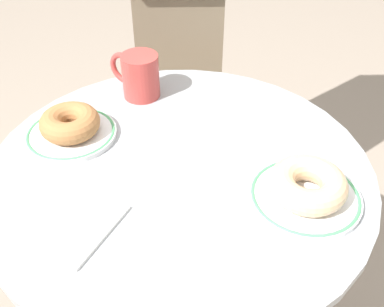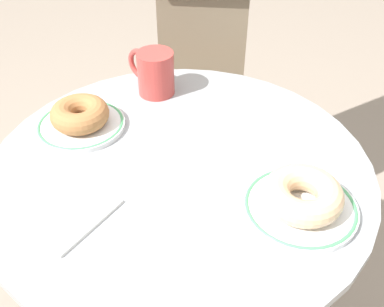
{
  "view_description": "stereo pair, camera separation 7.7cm",
  "coord_description": "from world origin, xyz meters",
  "views": [
    {
      "loc": [
        0.29,
        -0.52,
        1.27
      ],
      "look_at": [
        0.02,
        0.01,
        0.78
      ],
      "focal_mm": 41.68,
      "sensor_mm": 36.0,
      "label": 1
    },
    {
      "loc": [
        0.36,
        -0.48,
        1.27
      ],
      "look_at": [
        0.02,
        0.01,
        0.78
      ],
      "focal_mm": 41.68,
      "sensor_mm": 36.0,
      "label": 2
    }
  ],
  "objects": [
    {
      "name": "plate_right",
      "position": [
        0.22,
        0.02,
        0.76
      ],
      "size": [
        0.18,
        0.18,
        0.01
      ],
      "color": "white",
      "rests_on": "cafe_table"
    },
    {
      "name": "coffee_mug",
      "position": [
        -0.18,
        0.17,
        0.8
      ],
      "size": [
        0.12,
        0.08,
        0.09
      ],
      "color": "#B73D38",
      "rests_on": "cafe_table"
    },
    {
      "name": "plate_left",
      "position": [
        -0.22,
        -0.02,
        0.76
      ],
      "size": [
        0.17,
        0.17,
        0.01
      ],
      "color": "white",
      "rests_on": "cafe_table"
    },
    {
      "name": "donut_cinnamon",
      "position": [
        -0.22,
        -0.02,
        0.78
      ],
      "size": [
        0.15,
        0.15,
        0.04
      ],
      "primitive_type": "torus",
      "rotation": [
        0.0,
        0.0,
        3.61
      ],
      "color": "#A36B3D",
      "rests_on": "plate_left"
    },
    {
      "name": "cafe_table",
      "position": [
        0.0,
        0.0,
        0.54
      ],
      "size": [
        0.69,
        0.69,
        0.75
      ],
      "color": "#999EA3",
      "rests_on": "ground"
    },
    {
      "name": "paper_napkin",
      "position": [
        -0.08,
        -0.2,
        0.75
      ],
      "size": [
        0.13,
        0.13,
        0.01
      ],
      "primitive_type": "cube",
      "rotation": [
        0.0,
        0.0,
        0.0
      ],
      "color": "white",
      "rests_on": "cafe_table"
    },
    {
      "name": "donut_glazed",
      "position": [
        0.22,
        0.02,
        0.78
      ],
      "size": [
        0.18,
        0.18,
        0.04
      ],
      "primitive_type": "torus",
      "rotation": [
        0.0,
        0.0,
        0.84
      ],
      "color": "#E0B789",
      "rests_on": "plate_right"
    }
  ]
}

